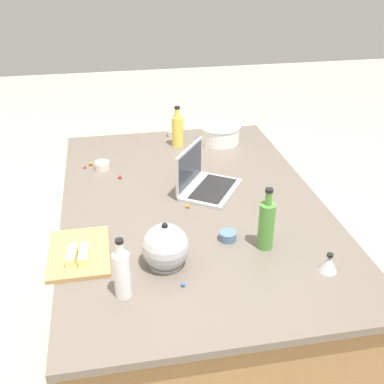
# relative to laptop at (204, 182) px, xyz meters

# --- Properties ---
(ground_plane) EXTENTS (12.00, 12.00, 0.00)m
(ground_plane) POSITION_rel_laptop_xyz_m (-0.10, 0.08, -0.95)
(ground_plane) COLOR #B7A88E
(island_counter) EXTENTS (1.84, 1.21, 0.90)m
(island_counter) POSITION_rel_laptop_xyz_m (-0.10, 0.08, -0.50)
(island_counter) COLOR olive
(island_counter) RESTS_ON ground
(laptop) EXTENTS (0.38, 0.36, 0.22)m
(laptop) POSITION_rel_laptop_xyz_m (0.00, 0.00, 0.00)
(laptop) COLOR #B7B7BC
(laptop) RESTS_ON island_counter
(mixing_bowl_large) EXTENTS (0.24, 0.24, 0.11)m
(mixing_bowl_large) POSITION_rel_laptop_xyz_m (0.58, -0.22, 0.01)
(mixing_bowl_large) COLOR white
(mixing_bowl_large) RESTS_ON island_counter
(bottle_vinegar) EXTENTS (0.06, 0.06, 0.23)m
(bottle_vinegar) POSITION_rel_laptop_xyz_m (-0.70, 0.44, 0.05)
(bottle_vinegar) COLOR white
(bottle_vinegar) RESTS_ON island_counter
(bottle_oil) EXTENTS (0.07, 0.07, 0.24)m
(bottle_oil) POSITION_rel_laptop_xyz_m (0.58, 0.04, 0.05)
(bottle_oil) COLOR #DBC64C
(bottle_oil) RESTS_ON island_counter
(bottle_olive) EXTENTS (0.06, 0.06, 0.27)m
(bottle_olive) POSITION_rel_laptop_xyz_m (-0.52, -0.14, 0.06)
(bottle_olive) COLOR #4C8C38
(bottle_olive) RESTS_ON island_counter
(kettle) EXTENTS (0.21, 0.18, 0.20)m
(kettle) POSITION_rel_laptop_xyz_m (-0.56, 0.27, 0.03)
(kettle) COLOR #ADADB2
(kettle) RESTS_ON island_counter
(cutting_board) EXTENTS (0.33, 0.24, 0.02)m
(cutting_board) POSITION_rel_laptop_xyz_m (-0.43, 0.59, -0.04)
(cutting_board) COLOR #AD7F4C
(cutting_board) RESTS_ON island_counter
(butter_stick_left) EXTENTS (0.11, 0.04, 0.04)m
(butter_stick_left) POSITION_rel_laptop_xyz_m (-0.49, 0.57, -0.01)
(butter_stick_left) COLOR #F4E58C
(butter_stick_left) RESTS_ON cutting_board
(butter_stick_right) EXTENTS (0.11, 0.05, 0.04)m
(butter_stick_right) POSITION_rel_laptop_xyz_m (-0.48, 0.62, -0.01)
(butter_stick_right) COLOR #F4E58C
(butter_stick_right) RESTS_ON cutting_board
(ramekin_small) EXTENTS (0.08, 0.08, 0.04)m
(ramekin_small) POSITION_rel_laptop_xyz_m (0.73, 0.03, -0.03)
(ramekin_small) COLOR white
(ramekin_small) RESTS_ON island_counter
(ramekin_medium) EXTENTS (0.08, 0.08, 0.04)m
(ramekin_medium) POSITION_rel_laptop_xyz_m (0.34, 0.48, -0.03)
(ramekin_medium) COLOR beige
(ramekin_medium) RESTS_ON island_counter
(ramekin_wide) EXTENTS (0.07, 0.07, 0.04)m
(ramekin_wide) POSITION_rel_laptop_xyz_m (-0.44, -0.01, -0.03)
(ramekin_wide) COLOR slate
(ramekin_wide) RESTS_ON island_counter
(kitchen_timer) EXTENTS (0.07, 0.07, 0.08)m
(kitchen_timer) POSITION_rel_laptop_xyz_m (-0.71, -0.33, -0.01)
(kitchen_timer) COLOR #B2B2B7
(kitchen_timer) RESTS_ON island_counter
(candy_0) EXTENTS (0.02, 0.02, 0.02)m
(candy_0) POSITION_rel_laptop_xyz_m (0.20, 0.40, -0.04)
(candy_0) COLOR red
(candy_0) RESTS_ON island_counter
(candy_2) EXTENTS (0.02, 0.02, 0.02)m
(candy_2) POSITION_rel_laptop_xyz_m (0.39, 0.54, -0.04)
(candy_2) COLOR orange
(candy_2) RESTS_ON island_counter
(candy_3) EXTENTS (0.01, 0.01, 0.01)m
(candy_3) POSITION_rel_laptop_xyz_m (0.36, 0.58, -0.04)
(candy_3) COLOR red
(candy_3) RESTS_ON island_counter
(candy_4) EXTENTS (0.02, 0.02, 0.02)m
(candy_4) POSITION_rel_laptop_xyz_m (-0.70, 0.22, -0.04)
(candy_4) COLOR blue
(candy_4) RESTS_ON island_counter
(candy_5) EXTENTS (0.01, 0.01, 0.01)m
(candy_5) POSITION_rel_laptop_xyz_m (0.57, -0.14, -0.04)
(candy_5) COLOR #CC3399
(candy_5) RESTS_ON island_counter
(candy_6) EXTENTS (0.02, 0.02, 0.02)m
(candy_6) POSITION_rel_laptop_xyz_m (-0.15, 0.11, -0.04)
(candy_6) COLOR orange
(candy_6) RESTS_ON island_counter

